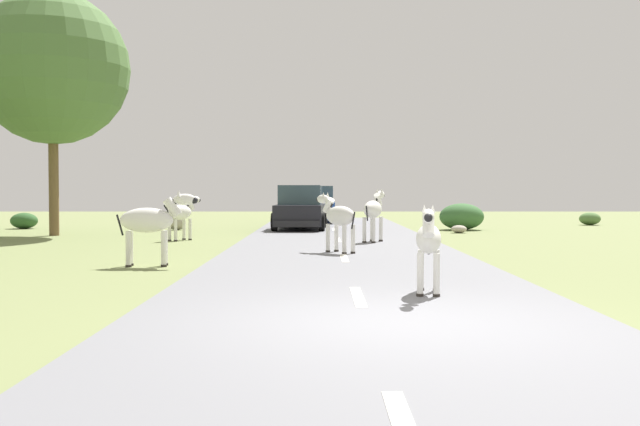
% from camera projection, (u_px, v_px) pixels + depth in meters
% --- Properties ---
extents(ground_plane, '(90.00, 90.00, 0.00)m').
position_uv_depth(ground_plane, '(393.00, 326.00, 8.60)').
color(ground_plane, olive).
extents(road, '(6.00, 64.00, 0.05)m').
position_uv_depth(road, '(365.00, 324.00, 8.60)').
color(road, slate).
rests_on(road, ground_plane).
extents(lane_markings, '(0.16, 56.00, 0.01)m').
position_uv_depth(lane_markings, '(371.00, 339.00, 7.60)').
color(lane_markings, silver).
rests_on(lane_markings, road).
extents(zebra_0, '(0.51, 1.43, 1.35)m').
position_uv_depth(zebra_0, '(427.00, 240.00, 10.82)').
color(zebra_0, silver).
rests_on(zebra_0, road).
extents(zebra_1, '(1.11, 1.40, 1.50)m').
position_uv_depth(zebra_1, '(336.00, 217.00, 18.02)').
color(zebra_1, silver).
rests_on(zebra_1, road).
extents(zebra_2, '(1.01, 1.41, 1.47)m').
position_uv_depth(zebra_2, '(180.00, 213.00, 23.01)').
color(zebra_2, silver).
rests_on(zebra_2, ground_plane).
extents(zebra_3, '(0.89, 1.61, 1.60)m').
position_uv_depth(zebra_3, '(372.00, 210.00, 21.70)').
color(zebra_3, silver).
rests_on(zebra_3, road).
extents(zebra_4, '(1.70, 0.55, 1.60)m').
position_uv_depth(zebra_4, '(149.00, 221.00, 15.24)').
color(zebra_4, silver).
rests_on(zebra_4, ground_plane).
extents(car_0, '(2.05, 4.35, 1.74)m').
position_uv_depth(car_0, '(314.00, 206.00, 34.87)').
color(car_0, '#1E479E').
rests_on(car_0, road).
extents(car_1, '(2.15, 4.41, 1.74)m').
position_uv_depth(car_1, '(298.00, 209.00, 28.83)').
color(car_1, black).
rests_on(car_1, road).
extents(tree_0, '(5.31, 5.31, 8.50)m').
position_uv_depth(tree_0, '(50.00, 69.00, 25.29)').
color(tree_0, brown).
rests_on(tree_0, ground_plane).
extents(bush_1, '(0.95, 0.86, 0.57)m').
position_uv_depth(bush_1, '(588.00, 219.00, 33.13)').
color(bush_1, '#4C7038').
rests_on(bush_1, ground_plane).
extents(bush_2, '(1.10, 0.99, 0.66)m').
position_uv_depth(bush_2, '(22.00, 221.00, 29.97)').
color(bush_2, '#2D5628').
rests_on(bush_2, ground_plane).
extents(bush_3, '(1.77, 1.60, 1.06)m').
position_uv_depth(bush_3, '(460.00, 217.00, 29.12)').
color(bush_3, '#386633').
rests_on(bush_3, ground_plane).
extents(rock_0, '(0.73, 0.58, 0.56)m').
position_uv_depth(rock_0, '(175.00, 223.00, 29.09)').
color(rock_0, '#A89E8C').
rests_on(rock_0, ground_plane).
extents(rock_2, '(0.58, 0.58, 0.29)m').
position_uv_depth(rock_2, '(457.00, 229.00, 27.05)').
color(rock_2, '#A89E8C').
rests_on(rock_2, ground_plane).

